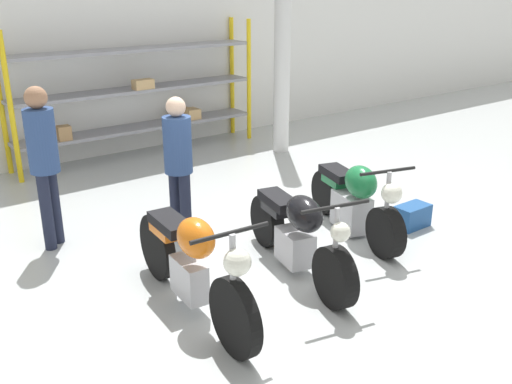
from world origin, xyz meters
The scene contains 10 objects.
ground_plane centered at (0.00, 0.00, 0.00)m, with size 30.00×30.00×0.00m, color #B2B7B7.
back_wall centered at (0.00, 5.05, 1.80)m, with size 30.00×0.08×3.60m.
shelving_rack centered at (0.76, 4.68, 1.09)m, with size 4.36×0.63×2.22m.
support_pillar centered at (2.80, 3.36, 1.80)m, with size 0.28×0.28×3.60m.
motorcycle_orange centered at (-1.22, -0.27, 0.50)m, with size 0.68×2.21×1.07m.
motorcycle_black centered at (0.03, -0.26, 0.43)m, with size 0.79×2.03×0.99m.
motorcycle_green centered at (1.22, 0.08, 0.42)m, with size 0.84×1.90×0.99m.
person_browsing centered at (-0.48, 1.21, 0.98)m, with size 0.37×0.37×1.67m.
person_near_rack centered at (-1.75, 1.90, 1.08)m, with size 0.45×0.45×1.82m.
toolbox centered at (1.93, -0.23, 0.14)m, with size 0.44×0.26×0.28m.
Camera 1 is at (-3.50, -4.21, 2.83)m, focal length 40.00 mm.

